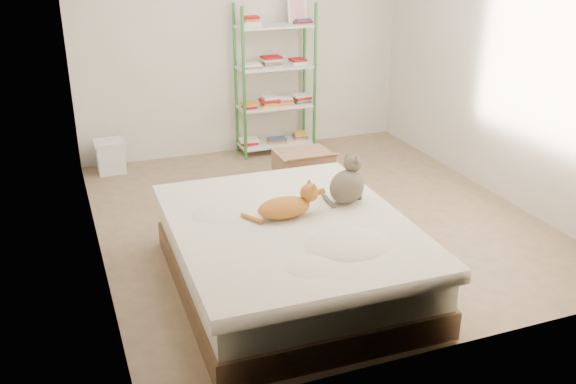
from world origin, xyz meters
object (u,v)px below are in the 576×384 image
cardboard_box (303,170)px  white_bin (111,156)px  bed (290,254)px  orange_cat (284,205)px  grey_cat (347,180)px  shelf_unit (276,85)px

cardboard_box → white_bin: (-1.77, 1.14, -0.01)m
bed → orange_cat: 0.37m
orange_cat → grey_cat: bearing=6.5°
grey_cat → shelf_unit: (0.42, 2.75, 0.08)m
white_bin → orange_cat: bearing=-71.4°
grey_cat → cardboard_box: bearing=-39.0°
cardboard_box → white_bin: size_ratio=1.50×
bed → grey_cat: 0.71m
bed → cardboard_box: (0.82, 1.75, -0.07)m
bed → orange_cat: size_ratio=4.41×
orange_cat → grey_cat: size_ratio=1.27×
shelf_unit → bed: bearing=-108.0°
grey_cat → shelf_unit: 2.79m
grey_cat → white_bin: (-1.48, 2.72, -0.52)m
cardboard_box → white_bin: 2.11m
cardboard_box → bed: bearing=-114.5°
grey_cat → shelf_unit: bearing=-37.2°
shelf_unit → white_bin: shelf_unit is taller
bed → orange_cat: bearing=98.5°
orange_cat → white_bin: bearing=106.4°
grey_cat → shelf_unit: shelf_unit is taller
orange_cat → cardboard_box: 1.91m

